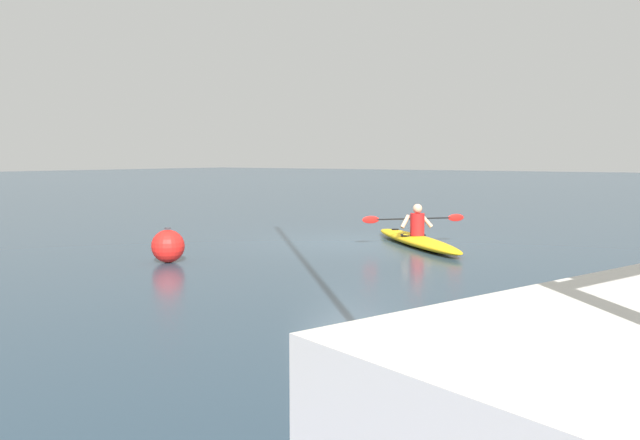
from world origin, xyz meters
TOP-DOWN VIEW (x-y plane):
  - ground_plane at (0.00, 0.00)m, footprint 160.00×160.00m
  - kayak at (-1.38, -0.33)m, footprint 3.85×3.45m
  - kayaker at (-1.39, -0.32)m, footprint 1.66×1.91m
  - mooring_buoy_channel_marker at (1.41, 4.59)m, footprint 0.63×0.63m

SIDE VIEW (x-z plane):
  - ground_plane at x=0.00m, z-range 0.00..0.00m
  - kayak at x=-1.38m, z-range 0.00..0.24m
  - mooring_buoy_channel_marker at x=1.41m, z-range -0.02..0.65m
  - kayaker at x=-1.39m, z-range 0.19..0.91m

